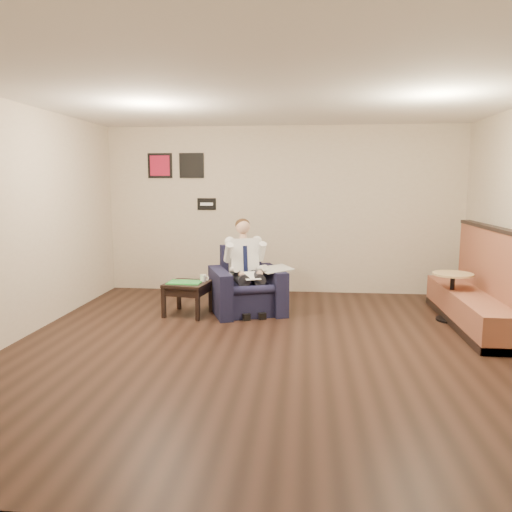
# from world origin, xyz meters

# --- Properties ---
(ground) EXTENTS (6.00, 6.00, 0.00)m
(ground) POSITION_xyz_m (0.00, 0.00, 0.00)
(ground) COLOR black
(ground) RESTS_ON ground
(wall_back) EXTENTS (6.00, 0.02, 2.80)m
(wall_back) POSITION_xyz_m (0.00, 3.00, 1.40)
(wall_back) COLOR beige
(wall_back) RESTS_ON ground
(wall_front) EXTENTS (6.00, 0.02, 2.80)m
(wall_front) POSITION_xyz_m (0.00, -3.00, 1.40)
(wall_front) COLOR beige
(wall_front) RESTS_ON ground
(wall_left) EXTENTS (0.02, 6.00, 2.80)m
(wall_left) POSITION_xyz_m (-3.00, 0.00, 1.40)
(wall_left) COLOR beige
(wall_left) RESTS_ON ground
(ceiling) EXTENTS (6.00, 6.00, 0.02)m
(ceiling) POSITION_xyz_m (0.00, 0.00, 2.80)
(ceiling) COLOR white
(ceiling) RESTS_ON wall_back
(seating_sign) EXTENTS (0.32, 0.02, 0.20)m
(seating_sign) POSITION_xyz_m (-1.30, 2.98, 1.50)
(seating_sign) COLOR black
(seating_sign) RESTS_ON wall_back
(art_print_left) EXTENTS (0.42, 0.03, 0.42)m
(art_print_left) POSITION_xyz_m (-2.10, 2.98, 2.15)
(art_print_left) COLOR #B31637
(art_print_left) RESTS_ON wall_back
(art_print_right) EXTENTS (0.42, 0.03, 0.42)m
(art_print_right) POSITION_xyz_m (-1.55, 2.98, 2.15)
(art_print_right) COLOR black
(art_print_right) RESTS_ON wall_back
(armchair) EXTENTS (1.25, 1.25, 0.94)m
(armchair) POSITION_xyz_m (-0.44, 1.55, 0.47)
(armchair) COLOR black
(armchair) RESTS_ON ground
(seated_man) EXTENTS (0.89, 1.07, 1.29)m
(seated_man) POSITION_xyz_m (-0.40, 1.43, 0.64)
(seated_man) COLOR white
(seated_man) RESTS_ON armchair
(lap_papers) EXTENTS (0.32, 0.37, 0.01)m
(lap_papers) POSITION_xyz_m (-0.36, 1.34, 0.58)
(lap_papers) COLOR white
(lap_papers) RESTS_ON seated_man
(newspaper) EXTENTS (0.58, 0.63, 0.01)m
(newspaper) POSITION_xyz_m (-0.04, 1.59, 0.64)
(newspaper) COLOR silver
(newspaper) RESTS_ON armchair
(side_table) EXTENTS (0.66, 0.66, 0.47)m
(side_table) POSITION_xyz_m (-1.26, 1.33, 0.23)
(side_table) COLOR black
(side_table) RESTS_ON ground
(green_folder) EXTENTS (0.48, 0.35, 0.01)m
(green_folder) POSITION_xyz_m (-1.29, 1.31, 0.47)
(green_folder) COLOR green
(green_folder) RESTS_ON side_table
(coffee_mug) EXTENTS (0.10, 0.10, 0.10)m
(coffee_mug) POSITION_xyz_m (-1.05, 1.42, 0.51)
(coffee_mug) COLOR white
(coffee_mug) RESTS_ON side_table
(smartphone) EXTENTS (0.16, 0.12, 0.01)m
(smartphone) POSITION_xyz_m (-1.18, 1.48, 0.47)
(smartphone) COLOR black
(smartphone) RESTS_ON side_table
(banquette) EXTENTS (0.60, 2.50, 1.28)m
(banquette) POSITION_xyz_m (2.59, 1.19, 0.64)
(banquette) COLOR brown
(banquette) RESTS_ON ground
(cafe_table) EXTENTS (0.63, 0.63, 0.66)m
(cafe_table) POSITION_xyz_m (2.38, 1.38, 0.33)
(cafe_table) COLOR tan
(cafe_table) RESTS_ON ground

